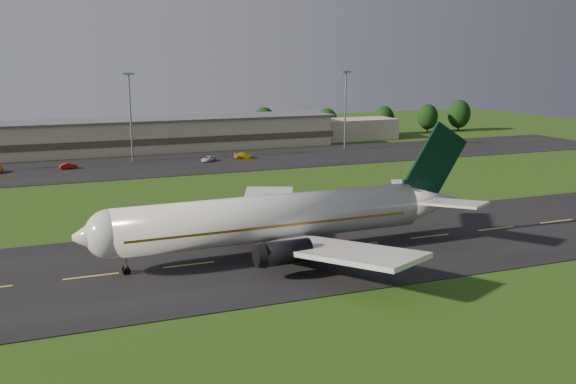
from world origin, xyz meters
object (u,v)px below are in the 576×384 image
object	(u,v)px
terminal	(128,136)
light_mast_east	(345,101)
service_vehicle_c	(208,159)
light_mast_centre	(130,106)
service_vehicle_b	(68,166)
airliner	(278,218)
service_vehicle_d	(244,156)

from	to	relation	value
terminal	light_mast_east	world-z (taller)	light_mast_east
service_vehicle_c	light_mast_centre	bearing A→B (deg)	-161.02
service_vehicle_b	terminal	bearing A→B (deg)	-47.93
airliner	light_mast_east	world-z (taller)	light_mast_east
airliner	service_vehicle_d	distance (m)	76.58
service_vehicle_c	service_vehicle_d	world-z (taller)	service_vehicle_d
light_mast_east	service_vehicle_d	bearing A→B (deg)	-168.67
airliner	service_vehicle_d	xyz separation A→B (m)	(19.18, 74.04, -3.88)
airliner	light_mast_east	size ratio (longest dim) A/B	2.52
service_vehicle_c	service_vehicle_d	size ratio (longest dim) A/B	0.92
terminal	light_mast_east	bearing A→B (deg)	-16.80
light_mast_east	service_vehicle_b	size ratio (longest dim) A/B	5.41
airliner	light_mast_east	xyz separation A→B (m)	(48.87, 79.98, 8.08)
terminal	service_vehicle_c	xyz separation A→B (m)	(14.80, -23.35, -3.29)
airliner	service_vehicle_c	xyz separation A→B (m)	(10.08, 72.82, -3.96)
terminal	light_mast_centre	bearing A→B (deg)	-94.95
service_vehicle_d	light_mast_east	bearing A→B (deg)	-66.03
terminal	light_mast_centre	size ratio (longest dim) A/B	7.13
airliner	service_vehicle_b	xyz separation A→B (m)	(-20.67, 74.03, -3.94)
terminal	service_vehicle_d	xyz separation A→B (m)	(23.91, -22.13, -3.21)
airliner	service_vehicle_b	size ratio (longest dim) A/B	13.64
service_vehicle_d	airliner	bearing A→B (deg)	178.12
light_mast_centre	light_mast_east	size ratio (longest dim) A/B	1.00
service_vehicle_b	service_vehicle_d	xyz separation A→B (m)	(39.86, 0.00, 0.06)
light_mast_centre	service_vehicle_b	bearing A→B (deg)	-157.75
light_mast_east	service_vehicle_d	distance (m)	32.56
service_vehicle_c	service_vehicle_d	distance (m)	9.19
airliner	service_vehicle_d	bearing A→B (deg)	74.31
light_mast_east	airliner	bearing A→B (deg)	-121.43
service_vehicle_b	service_vehicle_d	distance (m)	39.86
light_mast_east	service_vehicle_d	xyz separation A→B (m)	(-29.69, -5.95, -11.96)
light_mast_east	service_vehicle_b	distance (m)	70.83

